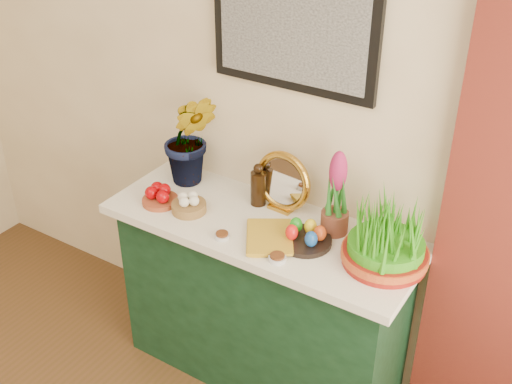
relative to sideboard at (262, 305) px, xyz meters
The scene contains 13 objects.
sideboard is the anchor object (origin of this frame).
tablecloth 0.45m from the sideboard, ahead, with size 1.40×0.55×0.04m, color beige.
hyacinth_green 0.91m from the sideboard, 165.15° to the left, with size 0.30×0.26×0.61m, color #2A7E28.
apple_bowl 0.70m from the sideboard, 166.86° to the right, with size 0.19×0.19×0.08m.
garlic_basket 0.60m from the sideboard, 163.42° to the right, with size 0.18×0.18×0.09m.
vinegar_cruet 0.58m from the sideboard, 128.52° to the left, with size 0.07×0.07×0.20m.
mirror 0.62m from the sideboard, 84.56° to the left, with size 0.28×0.09×0.28m.
book 0.50m from the sideboard, 84.58° to the right, with size 0.17×0.25×0.03m, color gold.
spice_dish_left 0.52m from the sideboard, 113.33° to the right, with size 0.06×0.06×0.03m.
spice_dish_right 0.55m from the sideboard, 45.64° to the right, with size 0.07×0.07×0.03m.
egg_plate 0.55m from the sideboard, ahead, with size 0.29×0.29×0.09m.
hyacinth_pink 0.71m from the sideboard, 20.18° to the left, with size 0.12×0.12×0.38m.
wheatgrass_sabzeh 0.81m from the sideboard, ahead, with size 0.34×0.34×0.28m.
Camera 1 is at (1.31, 0.04, 2.43)m, focal length 45.00 mm.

